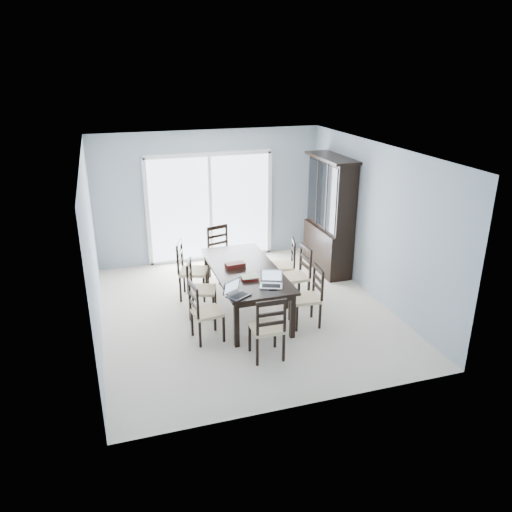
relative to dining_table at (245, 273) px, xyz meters
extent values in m
plane|color=silver|center=(0.00, 0.00, -0.67)|extent=(5.00, 5.00, 0.00)
plane|color=white|center=(0.00, 0.00, 1.93)|extent=(5.00, 5.00, 0.00)
cube|color=#909FAC|center=(0.00, 2.50, 0.63)|extent=(4.50, 0.02, 2.60)
cube|color=#909FAC|center=(-2.25, 0.00, 0.63)|extent=(0.02, 5.00, 2.60)
cube|color=#909FAC|center=(2.25, 0.00, 0.63)|extent=(0.02, 5.00, 2.60)
cube|color=gray|center=(0.00, 3.50, -0.72)|extent=(4.50, 2.00, 0.10)
cube|color=#99999E|center=(0.00, 4.50, -0.12)|extent=(4.50, 0.06, 1.10)
cube|color=black|center=(0.00, 0.00, 0.06)|extent=(1.00, 2.20, 0.04)
cube|color=black|center=(0.00, 0.00, 0.00)|extent=(0.88, 2.08, 0.10)
cube|color=black|center=(-0.42, -1.00, -0.33)|extent=(0.07, 0.07, 0.69)
cube|color=black|center=(0.42, -1.00, -0.33)|extent=(0.07, 0.07, 0.69)
cube|color=black|center=(-0.42, 1.00, -0.33)|extent=(0.07, 0.07, 0.69)
cube|color=black|center=(0.42, 1.00, -0.33)|extent=(0.07, 0.07, 0.69)
cube|color=black|center=(2.01, 1.25, -0.25)|extent=(0.45, 1.30, 0.85)
cube|color=black|center=(2.04, 1.25, 0.83)|extent=(0.38, 1.30, 1.30)
cube|color=black|center=(2.01, 1.25, 1.50)|extent=(0.50, 1.38, 0.05)
cube|color=black|center=(1.84, 0.83, 0.83)|extent=(0.02, 0.36, 1.18)
cube|color=black|center=(1.84, 1.25, 0.83)|extent=(0.02, 0.36, 1.18)
cube|color=black|center=(1.84, 1.67, 0.83)|extent=(0.02, 0.36, 1.18)
cube|color=silver|center=(0.00, 2.48, 0.38)|extent=(2.40, 0.02, 2.10)
cube|color=white|center=(0.00, 2.46, 1.47)|extent=(2.52, 0.05, 0.08)
cube|color=white|center=(0.00, 2.46, 0.38)|extent=(0.06, 0.05, 2.10)
cube|color=white|center=(0.00, 2.46, -0.65)|extent=(2.52, 0.05, 0.05)
cube|color=black|center=(-0.97, -0.51, -0.47)|extent=(0.04, 0.04, 0.41)
cube|color=black|center=(-0.92, -0.87, -0.47)|extent=(0.04, 0.04, 0.41)
cube|color=black|center=(-0.61, -0.47, -0.47)|extent=(0.04, 0.04, 0.41)
cube|color=black|center=(-0.56, -0.82, -0.47)|extent=(0.04, 0.04, 0.41)
cube|color=beige|center=(-0.77, -0.67, -0.24)|extent=(0.45, 0.45, 0.05)
cube|color=black|center=(-0.80, 0.30, -0.47)|extent=(0.04, 0.04, 0.41)
cube|color=black|center=(-0.91, -0.04, -0.47)|extent=(0.04, 0.04, 0.41)
cube|color=black|center=(-0.45, 0.19, -0.47)|extent=(0.04, 0.04, 0.41)
cube|color=black|center=(-0.56, -0.15, -0.47)|extent=(0.04, 0.04, 0.41)
cube|color=beige|center=(-0.68, 0.08, -0.24)|extent=(0.51, 0.51, 0.05)
cube|color=black|center=(-0.82, 1.03, -0.45)|extent=(0.05, 0.05, 0.45)
cube|color=black|center=(-0.94, 0.65, -0.45)|extent=(0.05, 0.05, 0.45)
cube|color=black|center=(-0.44, 0.90, -0.45)|extent=(0.05, 0.05, 0.45)
cube|color=black|center=(-0.57, 0.53, -0.45)|extent=(0.05, 0.05, 0.45)
cube|color=beige|center=(-0.69, 0.78, -0.20)|extent=(0.55, 0.55, 0.05)
cube|color=black|center=(0.91, -0.88, -0.47)|extent=(0.04, 0.04, 0.41)
cube|color=black|center=(0.94, -0.51, -0.47)|extent=(0.04, 0.04, 0.41)
cube|color=black|center=(0.55, -0.85, -0.47)|extent=(0.04, 0.04, 0.41)
cube|color=black|center=(0.57, -0.49, -0.47)|extent=(0.04, 0.04, 0.41)
cube|color=beige|center=(0.74, -0.68, -0.23)|extent=(0.43, 0.43, 0.05)
cube|color=black|center=(1.06, -0.10, -0.46)|extent=(0.04, 0.04, 0.43)
cube|color=black|center=(1.04, 0.28, -0.46)|extent=(0.04, 0.04, 0.43)
cube|color=black|center=(0.68, -0.11, -0.46)|extent=(0.04, 0.04, 0.43)
cube|color=black|center=(0.66, 0.27, -0.46)|extent=(0.04, 0.04, 0.43)
cube|color=beige|center=(0.86, 0.09, -0.22)|extent=(0.44, 0.44, 0.05)
cube|color=black|center=(0.99, 0.44, -0.47)|extent=(0.04, 0.04, 0.41)
cube|color=black|center=(1.09, 0.79, -0.47)|extent=(0.04, 0.04, 0.41)
cube|color=black|center=(0.65, 0.53, -0.47)|extent=(0.04, 0.04, 0.41)
cube|color=black|center=(0.74, 0.88, -0.47)|extent=(0.04, 0.04, 0.41)
cube|color=beige|center=(0.87, 0.66, -0.24)|extent=(0.49, 0.49, 0.05)
cube|color=black|center=(-0.29, -1.55, -0.46)|extent=(0.03, 0.03, 0.42)
cube|color=black|center=(0.08, -1.55, -0.46)|extent=(0.03, 0.03, 0.42)
cube|color=black|center=(-0.28, -1.18, -0.46)|extent=(0.03, 0.03, 0.42)
cube|color=black|center=(0.09, -1.18, -0.46)|extent=(0.03, 0.03, 0.42)
cube|color=beige|center=(-0.10, -1.36, -0.23)|extent=(0.42, 0.42, 0.05)
cube|color=black|center=(0.11, 1.63, -0.45)|extent=(0.04, 0.04, 0.44)
cube|color=black|center=(-0.26, 1.52, -0.45)|extent=(0.04, 0.04, 0.44)
cube|color=black|center=(0.22, 1.25, -0.45)|extent=(0.04, 0.04, 0.44)
cube|color=black|center=(-0.15, 1.15, -0.45)|extent=(0.04, 0.04, 0.44)
cube|color=beige|center=(-0.02, 1.39, -0.21)|extent=(0.53, 0.53, 0.05)
cube|color=black|center=(-0.37, -0.93, 0.09)|extent=(0.38, 0.35, 0.02)
cube|color=silver|center=(-0.37, -0.93, 0.19)|extent=(0.25, 0.18, 0.17)
cube|color=silver|center=(0.17, -0.76, 0.09)|extent=(0.38, 0.33, 0.02)
cube|color=silver|center=(0.17, -0.76, 0.20)|extent=(0.28, 0.14, 0.17)
cube|color=maroon|center=(-0.05, -0.40, 0.09)|extent=(0.27, 0.22, 0.03)
cube|color=gold|center=(-0.04, -0.40, 0.11)|extent=(0.27, 0.21, 0.01)
cube|color=black|center=(0.16, -0.87, 0.08)|extent=(0.12, 0.07, 0.01)
cube|color=#4A100E|center=(-0.14, 0.09, 0.12)|extent=(0.32, 0.18, 0.08)
cube|color=brown|center=(-0.38, 3.51, -0.23)|extent=(2.00, 1.83, 0.90)
cube|color=#969696|center=(-0.38, 3.51, 0.25)|extent=(2.06, 1.89, 0.06)
camera|label=1|loc=(-2.00, -6.96, 3.10)|focal=35.00mm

